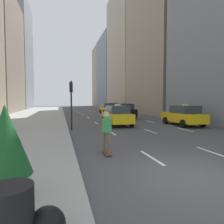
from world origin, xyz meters
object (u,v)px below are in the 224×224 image
(taxi_lead, at_px, (117,115))
(sedan_black_near, at_px, (124,111))
(taxi_fourth, at_px, (107,108))
(traffic_light_pole, at_px, (71,97))
(taxi_third, at_px, (113,107))
(taxi_second, at_px, (184,115))
(planter_with_shrub, at_px, (6,152))
(skateboarder, at_px, (107,131))
(trash_can, at_px, (11,219))

(taxi_lead, height_order, sedan_black_near, taxi_lead)
(taxi_fourth, xyz_separation_m, traffic_light_pole, (-6.75, -17.12, 1.53))
(taxi_third, distance_m, taxi_fourth, 7.59)
(taxi_second, bearing_deg, planter_with_shrub, -136.38)
(planter_with_shrub, bearing_deg, sedan_black_near, 65.64)
(taxi_fourth, bearing_deg, skateboarder, -103.27)
(taxi_third, bearing_deg, taxi_fourth, -111.66)
(skateboarder, distance_m, trash_can, 5.50)
(taxi_third, bearing_deg, taxi_lead, -103.93)
(taxi_second, bearing_deg, traffic_light_pole, -179.30)
(taxi_lead, relative_size, sedan_black_near, 0.94)
(sedan_black_near, relative_size, skateboarder, 2.68)
(taxi_second, bearing_deg, skateboarder, -139.15)
(taxi_fourth, xyz_separation_m, trash_can, (-8.19, -29.31, -0.28))
(planter_with_shrub, distance_m, traffic_light_pole, 10.96)
(taxi_lead, distance_m, planter_with_shrub, 13.61)
(skateboarder, height_order, trash_can, skateboarder)
(taxi_lead, xyz_separation_m, traffic_light_pole, (-3.95, -1.59, 1.53))
(taxi_second, xyz_separation_m, trash_can, (-10.99, -12.31, -0.28))
(planter_with_shrub, xyz_separation_m, traffic_light_pole, (1.83, 10.73, 1.26))
(trash_can, bearing_deg, skateboarder, 63.66)
(taxi_fourth, distance_m, traffic_light_pole, 18.46)
(trash_can, bearing_deg, taxi_second, 48.26)
(trash_can, height_order, planter_with_shrub, planter_with_shrub)
(skateboarder, xyz_separation_m, trash_can, (-2.43, -4.91, -0.36))
(skateboarder, bearing_deg, traffic_light_pole, 97.79)
(taxi_second, relative_size, skateboarder, 2.52)
(skateboarder, bearing_deg, taxi_second, 40.85)
(taxi_fourth, relative_size, sedan_black_near, 0.94)
(taxi_second, xyz_separation_m, traffic_light_pole, (-9.55, -0.12, 1.53))
(traffic_light_pole, bearing_deg, taxi_fourth, 68.48)
(taxi_fourth, xyz_separation_m, planter_with_shrub, (-8.58, -27.85, 0.27))
(trash_can, distance_m, traffic_light_pole, 12.41)
(taxi_lead, distance_m, trash_can, 14.80)
(taxi_third, xyz_separation_m, traffic_light_pole, (-9.55, -24.17, 1.53))
(sedan_black_near, xyz_separation_m, planter_with_shrub, (-8.58, -18.96, 0.24))
(taxi_second, height_order, planter_with_shrub, planter_with_shrub)
(taxi_third, bearing_deg, traffic_light_pole, -111.56)
(skateboarder, height_order, traffic_light_pole, traffic_light_pole)
(taxi_lead, height_order, taxi_third, same)
(taxi_third, xyz_separation_m, sedan_black_near, (-2.80, -15.94, 0.03))
(sedan_black_near, bearing_deg, traffic_light_pole, -129.38)
(skateboarder, height_order, planter_with_shrub, planter_with_shrub)
(traffic_light_pole, bearing_deg, taxi_lead, 21.91)
(taxi_second, bearing_deg, taxi_lead, 165.27)
(planter_with_shrub, bearing_deg, traffic_light_pole, 80.31)
(taxi_third, bearing_deg, trash_can, -106.81)
(skateboarder, relative_size, planter_with_shrub, 0.89)
(taxi_fourth, height_order, skateboarder, taxi_fourth)
(taxi_lead, bearing_deg, trash_can, -111.35)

